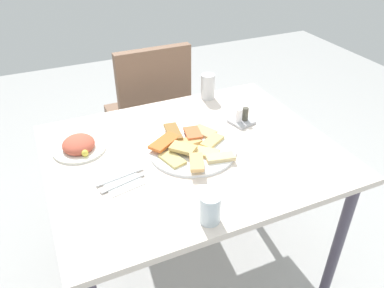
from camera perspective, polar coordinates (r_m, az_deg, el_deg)
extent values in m
plane|color=#ABACAA|center=(1.99, -0.04, -18.52)|extent=(6.00, 6.00, 0.00)
cube|color=silver|center=(1.49, -0.05, -1.31)|extent=(1.10, 0.88, 0.02)
cylinder|color=#4D4758|center=(1.73, 21.04, -14.07)|extent=(0.04, 0.04, 0.71)
cylinder|color=#4D4758|center=(1.93, -18.44, -7.61)|extent=(0.04, 0.04, 0.71)
cylinder|color=#4D4758|center=(2.17, 7.79, -0.93)|extent=(0.04, 0.04, 0.71)
cube|color=brown|center=(2.31, -6.83, 3.97)|extent=(0.42, 0.42, 0.06)
cube|color=brown|center=(2.03, -5.61, 7.95)|extent=(0.40, 0.05, 0.46)
cylinder|color=brown|center=(2.63, -3.88, 2.24)|extent=(0.03, 0.03, 0.41)
cylinder|color=brown|center=(2.55, -11.88, 0.38)|extent=(0.03, 0.03, 0.41)
cylinder|color=brown|center=(2.34, -0.56, -2.18)|extent=(0.03, 0.03, 0.41)
cylinder|color=brown|center=(2.24, -9.50, -4.47)|extent=(0.03, 0.03, 0.41)
cylinder|color=white|center=(1.48, 0.07, -0.85)|extent=(0.34, 0.34, 0.01)
cube|color=olive|center=(1.54, -2.86, 1.87)|extent=(0.07, 0.13, 0.01)
cube|color=#DEAA67|center=(1.36, 0.70, -2.76)|extent=(0.08, 0.11, 0.01)
cube|color=#F4CD7E|center=(1.44, 2.03, -1.29)|extent=(0.11, 0.11, 0.01)
cube|color=#DC6739|center=(1.54, 0.12, 1.69)|extent=(0.08, 0.10, 0.01)
cube|color=#D0B96C|center=(1.41, -2.99, -2.31)|extent=(0.08, 0.11, 0.01)
cube|color=tan|center=(1.44, -1.35, -0.60)|extent=(0.11, 0.11, 0.01)
cube|color=#DBB96B|center=(1.51, 3.09, 0.43)|extent=(0.12, 0.10, 0.01)
cube|color=orange|center=(1.48, -4.18, 0.32)|extent=(0.14, 0.12, 0.01)
cube|color=tan|center=(1.50, -0.60, 0.26)|extent=(0.10, 0.07, 0.01)
cube|color=tan|center=(1.57, 1.78, 1.91)|extent=(0.10, 0.11, 0.01)
cube|color=#DDC387|center=(1.41, 4.28, -2.03)|extent=(0.11, 0.07, 0.02)
cylinder|color=white|center=(1.55, -16.60, -0.65)|extent=(0.21, 0.21, 0.01)
ellipsoid|color=#C5553F|center=(1.54, -16.71, -0.03)|extent=(0.15, 0.16, 0.06)
sphere|color=yellow|center=(1.48, -15.82, -1.32)|extent=(0.03, 0.03, 0.03)
cylinder|color=silver|center=(1.85, 2.39, 8.63)|extent=(0.09, 0.09, 0.12)
cylinder|color=silver|center=(1.16, 2.72, -9.69)|extent=(0.07, 0.07, 0.10)
cube|color=white|center=(1.35, -10.56, -5.43)|extent=(0.15, 0.15, 0.00)
cube|color=silver|center=(1.34, -10.38, -5.75)|extent=(0.17, 0.05, 0.00)
cube|color=silver|center=(1.36, -10.78, -4.86)|extent=(0.18, 0.04, 0.00)
cube|color=#B2B2B7|center=(1.67, 7.46, 3.34)|extent=(0.11, 0.11, 0.01)
cylinder|color=white|center=(1.65, 7.07, 4.30)|extent=(0.03, 0.03, 0.06)
cylinder|color=#4B483C|center=(1.66, 8.03, 4.49)|extent=(0.03, 0.03, 0.06)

